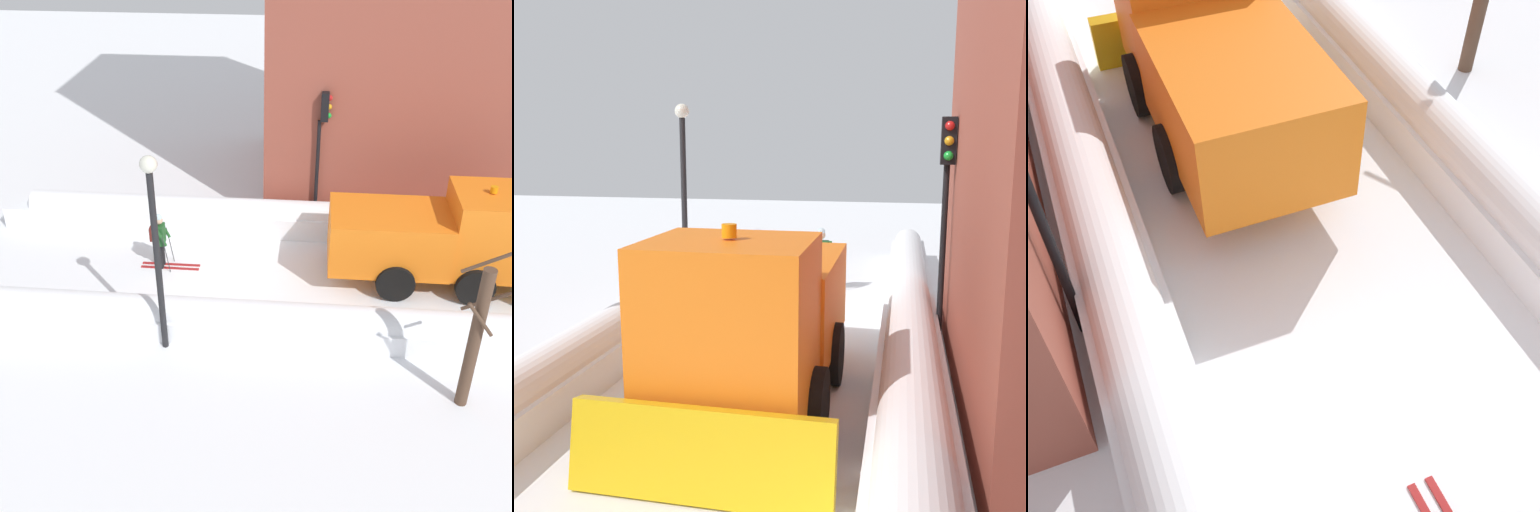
{
  "view_description": "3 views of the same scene",
  "coord_description": "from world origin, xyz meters",
  "views": [
    {
      "loc": [
        15.83,
        2.3,
        10.48
      ],
      "look_at": [
        0.63,
        0.87,
        1.12
      ],
      "focal_mm": 44.37,
      "sensor_mm": 36.0,
      "label": 1
    },
    {
      "loc": [
        -2.57,
        14.89,
        4.13
      ],
      "look_at": [
        0.39,
        1.39,
        1.59
      ],
      "focal_mm": 42.58,
      "sensor_mm": 36.0,
      "label": 2
    },
    {
      "loc": [
        -2.79,
        -3.03,
        6.85
      ],
      "look_at": [
        -0.78,
        1.89,
        0.97
      ],
      "focal_mm": 44.45,
      "sensor_mm": 36.0,
      "label": 3
    }
  ],
  "objects": [
    {
      "name": "ground_plane",
      "position": [
        0.0,
        10.0,
        0.0
      ],
      "size": [
        80.0,
        80.0,
        0.0
      ],
      "primitive_type": "plane",
      "color": "white"
    },
    {
      "name": "snowbank_left",
      "position": [
        -2.8,
        10.0,
        0.54
      ],
      "size": [
        1.1,
        36.0,
        1.18
      ],
      "color": "white",
      "rests_on": "ground"
    },
    {
      "name": "plow_truck",
      "position": [
        -0.36,
        5.93,
        1.48
      ],
      "size": [
        3.2,
        5.98,
        3.12
      ],
      "color": "orange",
      "rests_on": "ground"
    }
  ]
}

